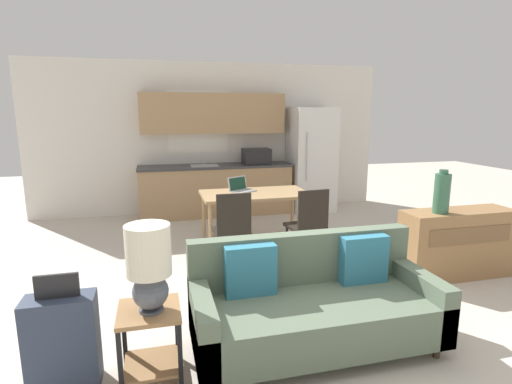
{
  "coord_description": "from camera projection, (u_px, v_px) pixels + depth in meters",
  "views": [
    {
      "loc": [
        -1.04,
        -2.72,
        1.82
      ],
      "look_at": [
        0.03,
        1.5,
        0.95
      ],
      "focal_mm": 28.0,
      "sensor_mm": 36.0,
      "label": 1
    }
  ],
  "objects": [
    {
      "name": "ground_plane",
      "position": [
        298.0,
        344.0,
        3.19
      ],
      "size": [
        20.0,
        20.0,
        0.0
      ],
      "primitive_type": "plane",
      "color": "beige"
    },
    {
      "name": "table_lamp",
      "position": [
        149.0,
        264.0,
        2.59
      ],
      "size": [
        0.29,
        0.29,
        0.59
      ],
      "color": "#4C515B",
      "rests_on": "side_table"
    },
    {
      "name": "suitcase",
      "position": [
        63.0,
        342.0,
        2.64
      ],
      "size": [
        0.45,
        0.22,
        0.8
      ],
      "color": "#2D384C",
      "rests_on": "ground_plane"
    },
    {
      "name": "wall_back",
      "position": [
        212.0,
        138.0,
        7.33
      ],
      "size": [
        6.4,
        0.07,
        2.7
      ],
      "color": "silver",
      "rests_on": "ground_plane"
    },
    {
      "name": "kitchen_counter",
      "position": [
        216.0,
        168.0,
        7.14
      ],
      "size": [
        2.7,
        0.65,
        2.15
      ],
      "color": "tan",
      "rests_on": "ground_plane"
    },
    {
      "name": "dining_table",
      "position": [
        255.0,
        198.0,
        5.47
      ],
      "size": [
        1.45,
        0.81,
        0.74
      ],
      "color": "tan",
      "rests_on": "ground_plane"
    },
    {
      "name": "laptop",
      "position": [
        241.0,
        188.0,
        5.55
      ],
      "size": [
        0.4,
        0.38,
        0.2
      ],
      "rotation": [
        0.0,
        0.0,
        0.52
      ],
      "color": "#B7BABC",
      "rests_on": "dining_table"
    },
    {
      "name": "vase",
      "position": [
        442.0,
        193.0,
        4.23
      ],
      "size": [
        0.16,
        0.16,
        0.47
      ],
      "color": "#336047",
      "rests_on": "credenza"
    },
    {
      "name": "credenza",
      "position": [
        456.0,
        243.0,
        4.46
      ],
      "size": [
        1.27,
        0.39,
        0.76
      ],
      "color": "olive",
      "rests_on": "ground_plane"
    },
    {
      "name": "dining_chair_near_left",
      "position": [
        232.0,
        227.0,
        4.67
      ],
      "size": [
        0.42,
        0.42,
        0.93
      ],
      "rotation": [
        0.0,
        0.0,
        3.13
      ],
      "color": "black",
      "rests_on": "ground_plane"
    },
    {
      "name": "dining_chair_near_right",
      "position": [
        308.0,
        222.0,
        4.87
      ],
      "size": [
        0.46,
        0.46,
        0.93
      ],
      "rotation": [
        0.0,
        0.0,
        3.25
      ],
      "color": "black",
      "rests_on": "ground_plane"
    },
    {
      "name": "refrigerator",
      "position": [
        311.0,
        160.0,
        7.45
      ],
      "size": [
        0.79,
        0.76,
        1.91
      ],
      "color": "white",
      "rests_on": "ground_plane"
    },
    {
      "name": "couch",
      "position": [
        313.0,
        304.0,
        3.14
      ],
      "size": [
        1.89,
        0.8,
        0.85
      ],
      "color": "#3D2D1E",
      "rests_on": "ground_plane"
    },
    {
      "name": "side_table",
      "position": [
        150.0,
        333.0,
        2.71
      ],
      "size": [
        0.41,
        0.41,
        0.53
      ],
      "color": "olive",
      "rests_on": "ground_plane"
    }
  ]
}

